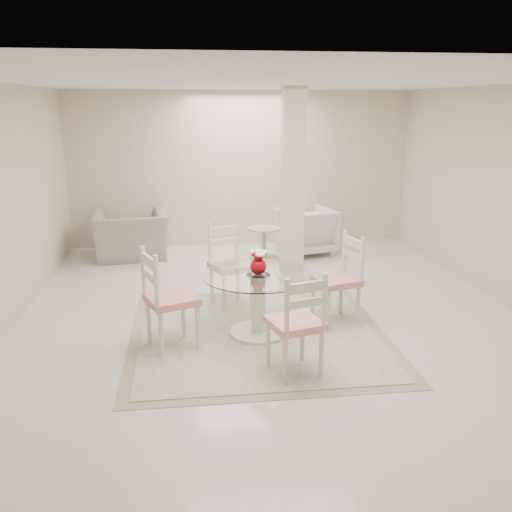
{
  "coord_description": "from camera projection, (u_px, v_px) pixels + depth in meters",
  "views": [
    {
      "loc": [
        -0.93,
        -6.07,
        2.47
      ],
      "look_at": [
        -0.22,
        -0.37,
        0.85
      ],
      "focal_mm": 38.0,
      "sensor_mm": 36.0,
      "label": 1
    }
  ],
  "objects": [
    {
      "name": "recliner_taupe",
      "position": [
        130.0,
        235.0,
        8.92
      ],
      "size": [
        1.3,
        1.18,
        0.77
      ],
      "primitive_type": "imported",
      "rotation": [
        0.0,
        0.0,
        3.27
      ],
      "color": "gray",
      "rests_on": "ground"
    },
    {
      "name": "column",
      "position": [
        293.0,
        187.0,
        7.51
      ],
      "size": [
        0.3,
        0.3,
        2.7
      ],
      "primitive_type": "cube",
      "color": "beige",
      "rests_on": "ground"
    },
    {
      "name": "dining_chair_south",
      "position": [
        299.0,
        317.0,
        4.93
      ],
      "size": [
        0.56,
        0.56,
        1.13
      ],
      "rotation": [
        0.0,
        0.0,
        3.42
      ],
      "color": "beige",
      "rests_on": "ground"
    },
    {
      "name": "dining_chair_east",
      "position": [
        342.0,
        272.0,
        6.19
      ],
      "size": [
        0.57,
        0.57,
        1.16
      ],
      "rotation": [
        0.0,
        0.0,
        -1.31
      ],
      "color": "beige",
      "rests_on": "ground"
    },
    {
      "name": "red_vase",
      "position": [
        258.0,
        262.0,
        5.78
      ],
      "size": [
        0.21,
        0.2,
        0.27
      ],
      "color": "#9E040D",
      "rests_on": "dining_table"
    },
    {
      "name": "area_rug",
      "position": [
        258.0,
        334.0,
        6.01
      ],
      "size": [
        2.81,
        2.81,
        0.02
      ],
      "color": "tan",
      "rests_on": "ground"
    },
    {
      "name": "dining_chair_west",
      "position": [
        164.0,
        292.0,
        5.48
      ],
      "size": [
        0.62,
        0.62,
        1.19
      ],
      "rotation": [
        0.0,
        0.0,
        1.96
      ],
      "color": "#ECE4C2",
      "rests_on": "ground"
    },
    {
      "name": "ground",
      "position": [
        270.0,
        314.0,
        6.58
      ],
      "size": [
        7.0,
        7.0,
        0.0
      ],
      "primitive_type": "plane",
      "color": "silver",
      "rests_on": "ground"
    },
    {
      "name": "dining_table",
      "position": [
        258.0,
        304.0,
        5.91
      ],
      "size": [
        1.22,
        1.22,
        0.7
      ],
      "rotation": [
        0.0,
        0.0,
        0.23
      ],
      "color": "#F4E8C8",
      "rests_on": "ground"
    },
    {
      "name": "room_shell",
      "position": [
        271.0,
        160.0,
        6.07
      ],
      "size": [
        6.02,
        7.02,
        2.71
      ],
      "color": "beige",
      "rests_on": "ground"
    },
    {
      "name": "side_table",
      "position": [
        264.0,
        245.0,
        8.82
      ],
      "size": [
        0.52,
        0.52,
        0.54
      ],
      "color": "tan",
      "rests_on": "ground"
    },
    {
      "name": "dining_chair_north",
      "position": [
        228.0,
        258.0,
        6.76
      ],
      "size": [
        0.6,
        0.6,
        1.15
      ],
      "rotation": [
        0.0,
        0.0,
        0.38
      ],
      "color": "beige",
      "rests_on": "ground"
    },
    {
      "name": "armchair_white",
      "position": [
        306.0,
        231.0,
        9.18
      ],
      "size": [
        1.02,
        1.04,
        0.78
      ],
      "primitive_type": "imported",
      "rotation": [
        0.0,
        0.0,
        3.4
      ],
      "color": "white",
      "rests_on": "ground"
    }
  ]
}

